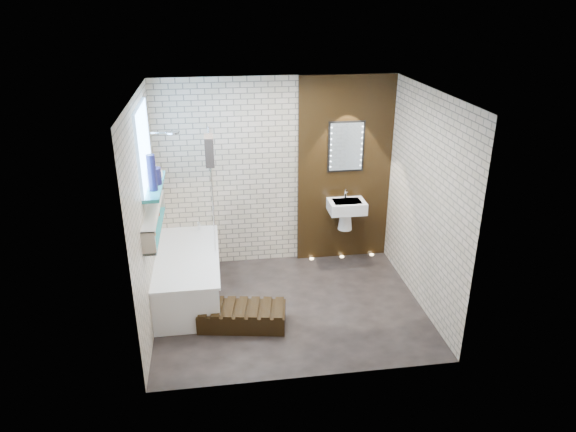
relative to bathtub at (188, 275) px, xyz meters
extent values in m
plane|color=black|center=(1.22, -0.45, -0.29)|extent=(3.20, 3.20, 0.00)
cube|color=#B6AA91|center=(1.22, 0.85, 1.01)|extent=(3.20, 0.04, 2.60)
cube|color=#B6AA91|center=(1.22, -1.75, 1.01)|extent=(3.20, 0.04, 2.60)
cube|color=#B6AA91|center=(-0.38, -0.45, 1.01)|extent=(0.04, 2.60, 2.60)
cube|color=#B6AA91|center=(2.82, -0.45, 1.01)|extent=(0.04, 2.60, 2.60)
plane|color=white|center=(1.22, -0.45, 2.31)|extent=(3.20, 3.20, 0.00)
cube|color=black|center=(2.17, 0.82, 1.01)|extent=(1.30, 0.06, 2.60)
cube|color=#7FADE0|center=(-0.36, -0.10, 1.71)|extent=(0.03, 1.00, 0.90)
cube|color=teal|center=(-0.29, -0.10, 1.24)|extent=(0.18, 1.00, 0.04)
cube|color=teal|center=(-0.31, -0.30, 0.79)|extent=(0.14, 1.30, 0.03)
cube|color=#B2A899|center=(-0.31, -0.30, 1.02)|extent=(0.14, 1.30, 0.03)
cube|color=#B2A899|center=(-0.31, -0.94, 0.91)|extent=(0.14, 0.03, 0.26)
cube|color=#B2A899|center=(-0.31, 0.33, 0.91)|extent=(0.14, 0.03, 0.26)
cube|color=white|center=(0.00, 0.00, -0.02)|extent=(0.75, 1.70, 0.55)
cube|color=white|center=(0.00, 0.00, 0.27)|extent=(0.79, 1.74, 0.03)
cylinder|color=silver|center=(0.15, 0.73, 0.35)|extent=(0.04, 0.04, 0.12)
cube|color=white|center=(0.35, 0.44, 0.99)|extent=(0.01, 0.78, 1.40)
cube|color=black|center=(0.35, 0.15, 1.56)|extent=(0.10, 0.27, 0.35)
cylinder|color=silver|center=(-0.08, 0.50, 1.71)|extent=(0.18, 0.18, 0.02)
cube|color=white|center=(2.17, 0.61, 0.56)|extent=(0.50, 0.36, 0.16)
cone|color=white|center=(2.17, 0.66, 0.34)|extent=(0.20, 0.20, 0.28)
cylinder|color=silver|center=(2.17, 0.71, 0.71)|extent=(0.03, 0.03, 0.14)
cube|color=black|center=(2.17, 0.78, 1.36)|extent=(0.50, 0.02, 0.70)
cube|color=silver|center=(2.17, 0.77, 1.36)|extent=(0.45, 0.01, 0.65)
cube|color=black|center=(0.62, -0.75, -0.18)|extent=(1.05, 0.61, 0.22)
cylinder|color=#982D13|center=(-0.31, 0.05, 0.88)|extent=(0.06, 0.06, 0.14)
cylinder|color=#A85319|center=(-0.31, -0.51, 0.86)|extent=(0.06, 0.06, 0.11)
cylinder|color=#982D13|center=(-0.31, -0.68, 0.88)|extent=(0.06, 0.06, 0.14)
cylinder|color=#982D13|center=(-0.31, -0.80, 0.88)|extent=(0.05, 0.05, 0.14)
sphere|color=white|center=(-0.28, 0.00, 1.35)|extent=(0.17, 0.17, 0.17)
cylinder|color=#16163C|center=(-0.28, -0.29, 1.46)|extent=(0.10, 0.10, 0.41)
cylinder|color=#16163C|center=(-0.28, -0.09, 1.35)|extent=(0.16, 0.16, 0.19)
cylinder|color=#FFD899|center=(1.72, 0.75, -0.29)|extent=(0.06, 0.06, 0.01)
cylinder|color=#FFD899|center=(2.17, 0.75, -0.29)|extent=(0.06, 0.06, 0.01)
cylinder|color=#FFD899|center=(2.62, 0.75, -0.29)|extent=(0.06, 0.06, 0.01)
camera|label=1|loc=(0.40, -5.94, 3.28)|focal=33.00mm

